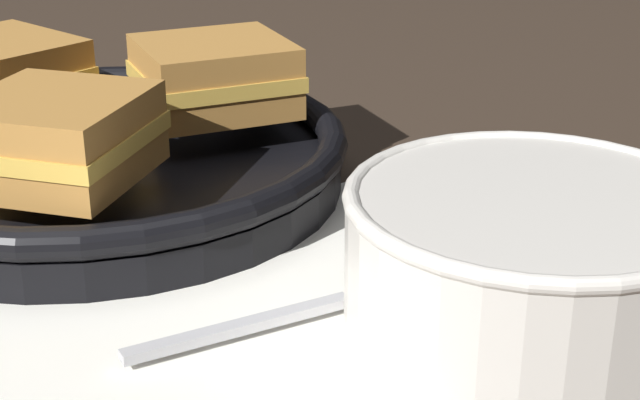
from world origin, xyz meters
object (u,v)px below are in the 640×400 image
object	(u,v)px
spoon	(353,298)
sandwich_far_left	(57,137)
sandwich_near_left	(215,76)
skillet	(98,160)
soup_bowl	(530,261)

from	to	relation	value
spoon	sandwich_far_left	bearing A→B (deg)	126.52
sandwich_far_left	sandwich_near_left	bearing A→B (deg)	27.36
skillet	sandwich_near_left	distance (m)	0.09
spoon	sandwich_far_left	distance (m)	0.18
spoon	skillet	distance (m)	0.22
skillet	sandwich_near_left	size ratio (longest dim) A/B	2.94
soup_bowl	sandwich_far_left	distance (m)	0.26
sandwich_near_left	skillet	bearing A→B (deg)	177.36
soup_bowl	spoon	size ratio (longest dim) A/B	1.01
skillet	sandwich_near_left	bearing A→B (deg)	-2.64
spoon	skillet	size ratio (longest dim) A/B	0.53
spoon	sandwich_near_left	xyz separation A→B (m)	(0.03, 0.21, 0.06)
spoon	skillet	world-z (taller)	skillet
spoon	skillet	bearing A→B (deg)	106.86
soup_bowl	skillet	distance (m)	0.30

